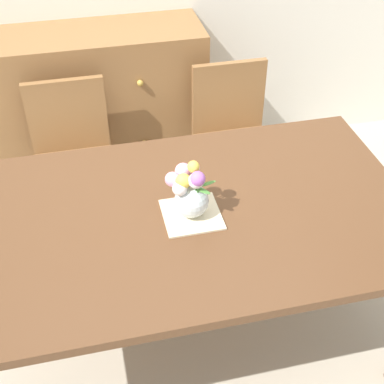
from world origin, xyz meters
The scene contains 7 objects.
ground_plane centered at (0.00, 0.00, 0.00)m, with size 12.00×12.00×0.00m, color #B7AD99.
dining_table centered at (0.00, 0.00, 0.69)m, with size 1.82×1.09×0.77m.
chair_left centered at (-0.45, 0.89, 0.52)m, with size 0.42×0.42×0.90m.
chair_right centered at (0.45, 0.89, 0.52)m, with size 0.42×0.42×0.90m.
dresser centered at (-0.33, 1.33, 0.50)m, with size 1.40×0.47×1.00m.
placemat centered at (0.00, -0.02, 0.77)m, with size 0.23×0.23×0.01m, color beige.
flower_vase centered at (-0.01, -0.02, 0.88)m, with size 0.19×0.17×0.24m.
Camera 1 is at (-0.36, -1.58, 2.20)m, focal length 50.34 mm.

